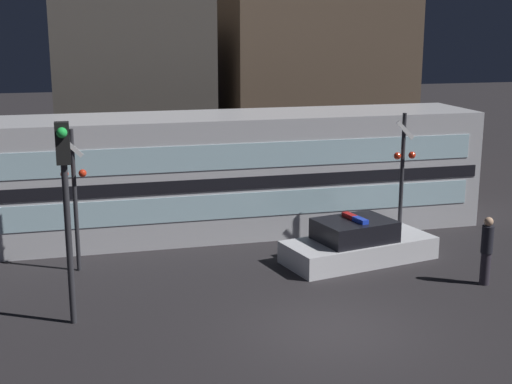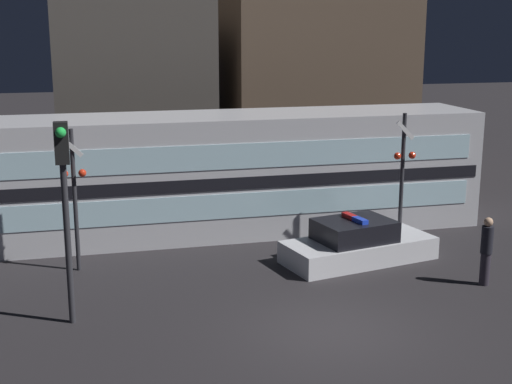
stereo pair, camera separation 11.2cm
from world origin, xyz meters
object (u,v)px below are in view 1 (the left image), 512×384
Objects in this scene: crossing_signal_near at (402,174)px; traffic_light_corner at (65,188)px; police_car at (358,244)px; train at (163,177)px; pedestrian at (487,250)px.

traffic_light_corner is at bearing -161.16° from crossing_signal_near.
police_car is 1.13× the size of crossing_signal_near.
train is 11.39× the size of pedestrian.
crossing_signal_near is (6.64, -3.14, 0.38)m from train.
traffic_light_corner reaches higher than train.
train is 5.04× the size of crossing_signal_near.
police_car is 8.62m from traffic_light_corner.
train is at bearing 65.92° from traffic_light_corner.
traffic_light_corner is (-9.49, -3.24, 0.83)m from crossing_signal_near.
traffic_light_corner reaches higher than pedestrian.
crossing_signal_near reaches higher than police_car.
train is 7.35m from crossing_signal_near.
train is 9.92m from pedestrian.
train reaches higher than pedestrian.
crossing_signal_near is at bearing 12.75° from police_car.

